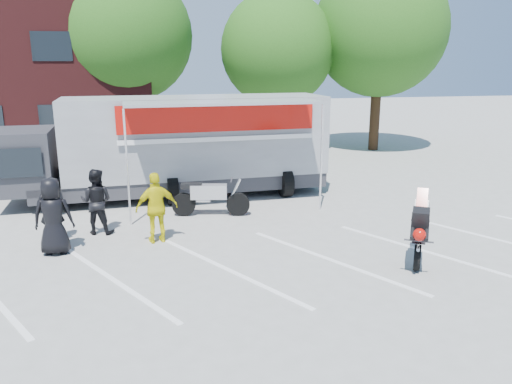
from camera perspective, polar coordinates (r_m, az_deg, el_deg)
name	(u,v)px	position (r m, az deg, el deg)	size (l,w,h in m)	color
ground	(225,290)	(10.05, -3.52, -11.14)	(100.00, 100.00, 0.00)	#9D9D98
parking_bay_lines	(218,270)	(10.95, -4.36, -8.88)	(18.00, 5.00, 0.01)	white
tree_left	(126,35)	(24.99, -14.60, 16.95)	(6.12, 6.12, 8.64)	#382314
tree_mid	(277,49)	(24.79, 2.47, 15.96)	(5.44, 5.44, 7.68)	#382314
tree_right	(380,30)	(26.10, 13.99, 17.55)	(6.46, 6.46, 9.12)	#382314
transporter_truck	(184,195)	(17.01, -8.24, -0.39)	(10.31, 4.97, 3.28)	#979B9F
parked_motorcycle	(211,216)	(14.71, -5.13, -2.70)	(0.77, 2.31, 1.21)	#BABABF
stunt_bike_rider	(417,260)	(12.02, 17.89, -7.42)	(0.75, 1.59, 1.87)	black
spectator_leather_a	(53,216)	(12.46, -22.17, -2.58)	(0.89, 0.58, 1.82)	black
spectator_leather_b	(51,210)	(13.36, -22.34, -1.95)	(0.59, 0.39, 1.62)	black
spectator_leather_c	(96,202)	(13.58, -17.78, -1.04)	(0.84, 0.65, 1.72)	black
spectator_hivis	(157,208)	(12.53, -11.28, -1.79)	(1.04, 0.43, 1.77)	yellow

